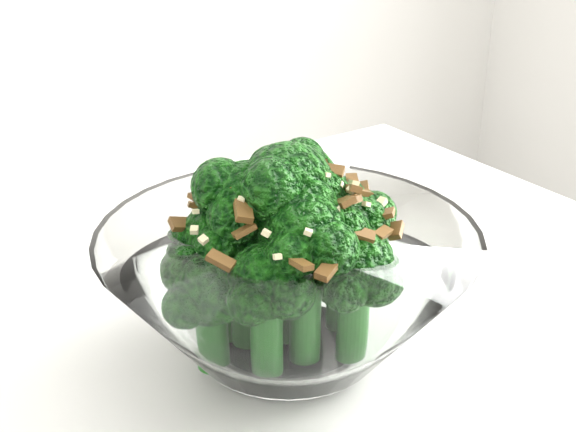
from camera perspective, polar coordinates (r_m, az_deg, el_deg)
name	(u,v)px	position (r m, az deg, el deg)	size (l,w,h in m)	color
broccoli_dish	(287,277)	(0.47, -0.10, -4.37)	(0.22, 0.22, 0.14)	white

